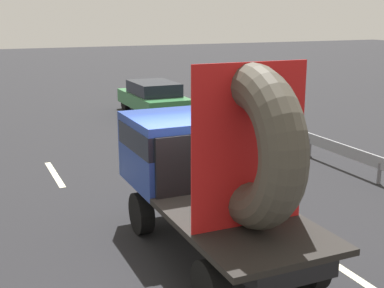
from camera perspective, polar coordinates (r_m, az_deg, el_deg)
name	(u,v)px	position (r m, az deg, el deg)	size (l,w,h in m)	color
ground_plane	(206,245)	(9.87, 1.58, -11.09)	(120.00, 120.00, 0.00)	black
flatbed_truck	(207,161)	(9.10, 1.70, -1.94)	(2.02, 4.98, 3.55)	black
distant_sedan	(153,97)	(22.08, -4.30, 5.19)	(1.88, 4.38, 1.43)	black
guardrail	(342,151)	(14.92, 16.28, -0.70)	(0.10, 11.61, 0.71)	gray
lane_dash_left_far	(55,174)	(14.45, -14.97, -3.24)	(2.43, 0.16, 0.01)	beige
lane_dash_right_near	(358,279)	(9.13, 17.88, -14.04)	(2.31, 0.16, 0.01)	beige
lane_dash_right_far	(174,158)	(15.52, -2.02, -1.55)	(2.85, 0.16, 0.01)	beige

